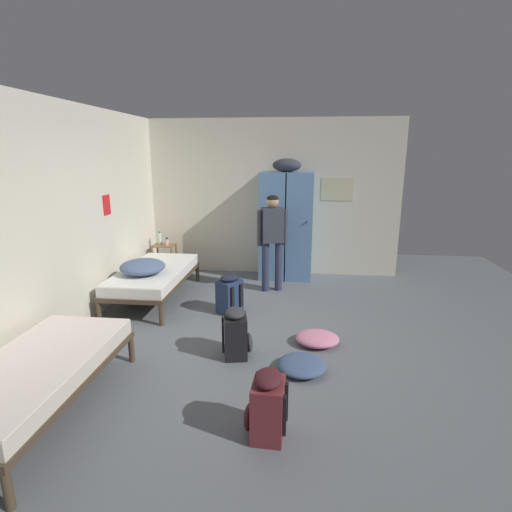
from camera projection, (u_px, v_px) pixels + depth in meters
name	position (u px, v px, depth m)	size (l,w,h in m)	color
ground_plane	(253.00, 338.00, 4.79)	(8.85, 8.85, 0.00)	slate
room_backdrop	(180.00, 209.00, 5.79)	(4.50, 5.59, 2.75)	beige
locker_bank	(286.00, 224.00, 6.91)	(0.90, 0.55, 2.07)	#5B84B2
shelf_unit	(165.00, 257.00, 7.18)	(0.38, 0.30, 0.57)	brown
bed_left_rear	(154.00, 275.00, 5.99)	(0.90, 1.90, 0.49)	#473828
bed_left_front	(35.00, 372.00, 3.33)	(0.90, 1.90, 0.49)	#473828
bedding_heap	(143.00, 267.00, 5.66)	(0.63, 0.64, 0.20)	slate
person_traveler	(272.00, 234.00, 6.24)	(0.47, 0.28, 1.53)	#2D334C
water_bottle	(160.00, 238.00, 7.13)	(0.06, 0.06, 0.24)	silver
lotion_bottle	(167.00, 242.00, 7.07)	(0.06, 0.06, 0.14)	beige
backpack_navy	(229.00, 294.00, 5.53)	(0.41, 0.40, 0.55)	navy
backpack_black	(236.00, 334.00, 4.32)	(0.38, 0.36, 0.55)	black
backpack_maroon	(267.00, 406.00, 3.08)	(0.35, 0.33, 0.55)	maroon
clothes_pile_pink	(317.00, 338.00, 4.63)	(0.50, 0.45, 0.14)	pink
clothes_pile_denim	(302.00, 365.00, 4.06)	(0.49, 0.51, 0.13)	#42567A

